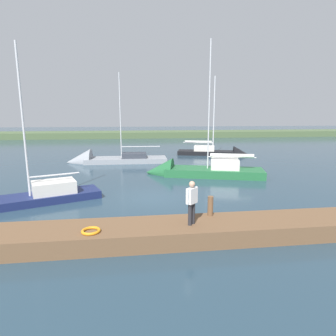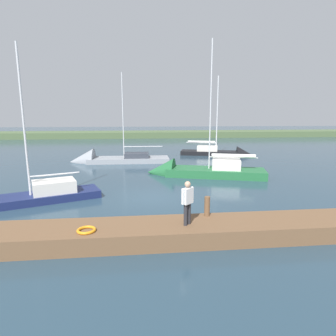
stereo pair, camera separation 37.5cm
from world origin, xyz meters
name	(u,v)px [view 2 (the right image)]	position (x,y,z in m)	size (l,w,h in m)	color
ground_plane	(154,198)	(0.00, 0.00, 0.00)	(200.00, 200.00, 0.00)	#263D4C
far_shoreline	(142,137)	(0.00, -44.73, 0.00)	(180.00, 8.00, 2.40)	#4C603D
dock_pier	(162,232)	(0.00, 5.54, 0.33)	(18.50, 1.94, 0.66)	brown
mooring_post_near	(207,206)	(-1.85, 4.86, 1.06)	(0.22, 0.22, 0.79)	brown
life_ring_buoy	(86,230)	(2.67, 5.92, 0.71)	(0.66, 0.66, 0.10)	orange
sailboat_outer_mooring	(107,161)	(3.96, -12.56, 0.12)	(9.83, 2.84, 9.85)	gray
sailboat_far_right	(195,173)	(-3.52, -5.62, 0.21)	(9.36, 4.79, 11.04)	#236638
sailboat_behind_pier	(222,154)	(-8.95, -16.29, 0.14)	(8.64, 4.36, 10.01)	black
sailboat_inner_slip	(22,201)	(7.03, 0.34, 0.17)	(7.30, 4.31, 9.00)	navy
person_on_dock	(187,200)	(-0.91, 5.68, 1.60)	(0.49, 0.46, 1.64)	#28282D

